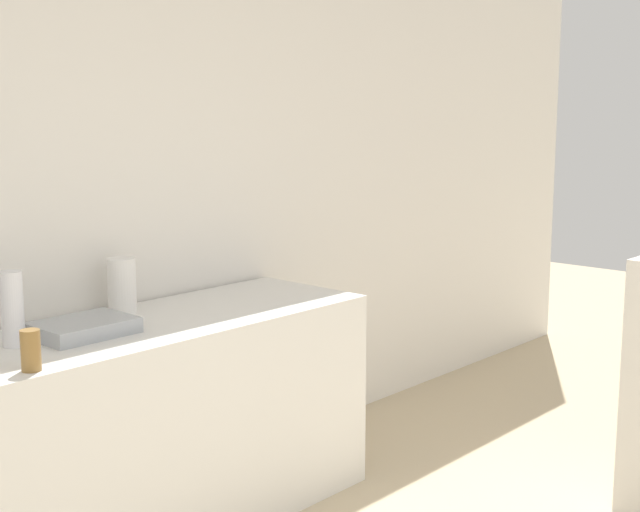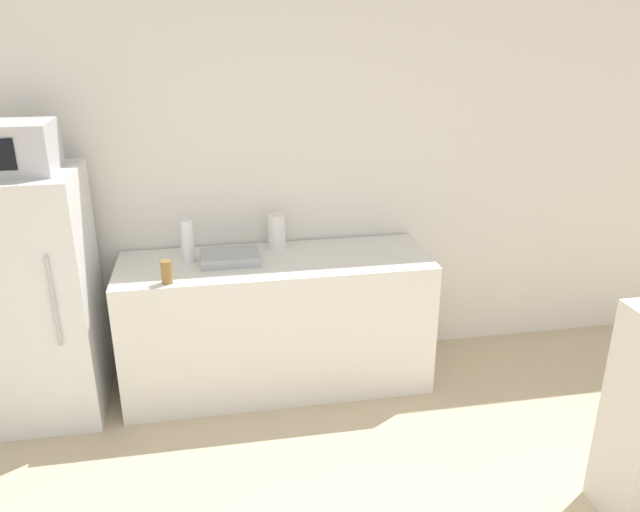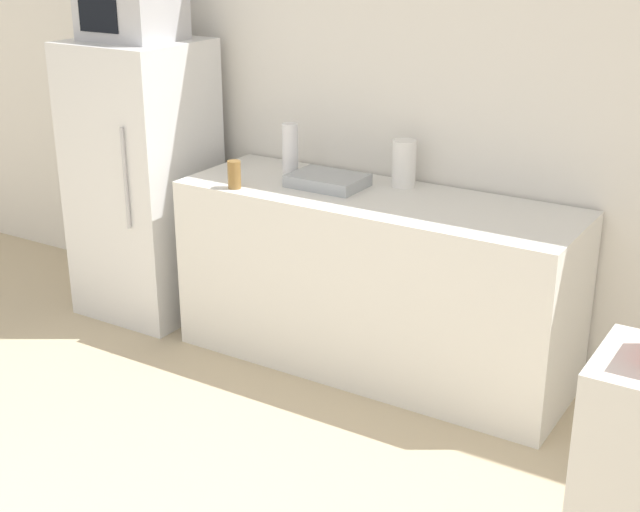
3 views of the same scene
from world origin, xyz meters
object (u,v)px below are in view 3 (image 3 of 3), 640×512
refrigerator (144,180)px  bottle_tall (290,150)px  microwave (131,13)px  bottle_short (234,175)px  paper_towel_roll (404,164)px

refrigerator → bottle_tall: 0.96m
microwave → bottle_short: microwave is taller
microwave → bottle_tall: microwave is taller
bottle_short → paper_towel_roll: size_ratio=0.59×
bottle_tall → microwave: bearing=-172.2°
bottle_short → paper_towel_roll: bearing=33.9°
microwave → paper_towel_roll: microwave is taller
microwave → bottle_tall: bearing=7.8°
refrigerator → microwave: 0.92m
refrigerator → bottle_short: (0.80, -0.20, 0.20)m
microwave → bottle_short: bearing=-14.1°
microwave → bottle_short: size_ratio=3.44×
refrigerator → bottle_tall: refrigerator is taller
microwave → bottle_tall: size_ratio=1.72×
refrigerator → bottle_tall: bearing=7.7°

